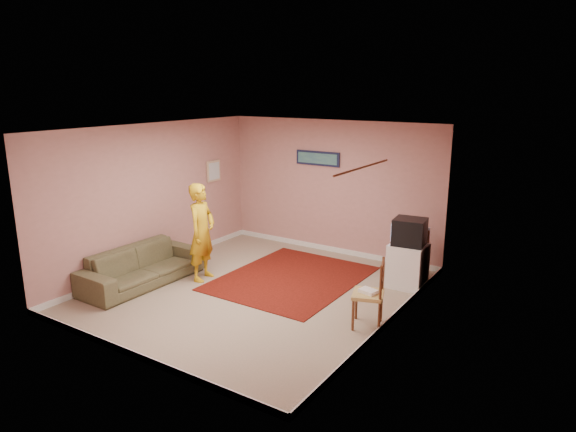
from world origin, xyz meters
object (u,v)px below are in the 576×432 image
Objects in this scene: chair_a at (413,251)px; tv_cabinet at (408,266)px; crt_tv at (409,232)px; sofa at (142,266)px; chair_b at (368,286)px; person at (202,232)px.

tv_cabinet is at bearing -78.91° from chair_a.
chair_a is at bearing 84.32° from crt_tv.
tv_cabinet is 4.39m from sofa.
chair_b is 0.26× the size of sofa.
chair_a is 1.95m from chair_b.
chair_a is at bearing -54.74° from sofa.
sofa is (-3.75, -2.28, -0.05)m from tv_cabinet.
crt_tv is 0.48m from chair_a.
crt_tv is at bearing -173.29° from tv_cabinet.
chair_b reaches higher than sofa.
chair_a is at bearing 163.04° from chair_b.
tv_cabinet is 0.44× the size of person.
crt_tv is 1.14× the size of chair_a.
crt_tv is 1.02× the size of chair_b.
person reaches higher than chair_b.
crt_tv is at bearing -57.68° from sofa.
sofa is at bearing -148.69° from tv_cabinet.
crt_tv is 0.26× the size of sofa.
tv_cabinet reaches higher than sofa.
person reaches higher than tv_cabinet.
crt_tv is 0.33× the size of person.
chair_b is (0.06, -1.94, 0.04)m from chair_a.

